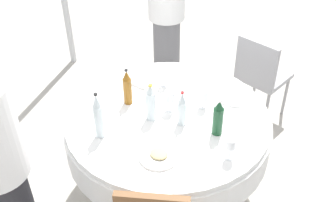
# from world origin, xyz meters

# --- Properties ---
(ground_plane) EXTENTS (10.00, 10.00, 0.00)m
(ground_plane) POSITION_xyz_m (0.00, 0.00, 0.00)
(ground_plane) COLOR #B7B2A8
(dining_table) EXTENTS (1.44, 1.44, 0.74)m
(dining_table) POSITION_xyz_m (0.00, 0.00, 0.59)
(dining_table) COLOR white
(dining_table) RESTS_ON ground_plane
(bottle_amber_outer) EXTENTS (0.06, 0.06, 0.28)m
(bottle_amber_outer) POSITION_xyz_m (0.31, 0.07, 0.87)
(bottle_amber_outer) COLOR #8C5619
(bottle_amber_outer) RESTS_ON dining_table
(bottle_clear_south) EXTENTS (0.07, 0.07, 0.28)m
(bottle_clear_south) POSITION_xyz_m (0.07, 0.10, 0.87)
(bottle_clear_south) COLOR silver
(bottle_clear_south) RESTS_ON dining_table
(bottle_clear_east) EXTENTS (0.06, 0.06, 0.26)m
(bottle_clear_east) POSITION_xyz_m (-0.13, 0.01, 0.86)
(bottle_clear_east) COLOR silver
(bottle_clear_east) RESTS_ON dining_table
(bottle_dark_green_right) EXTENTS (0.07, 0.07, 0.27)m
(bottle_dark_green_right) POSITION_xyz_m (-0.37, -0.05, 0.87)
(bottle_dark_green_right) COLOR #194728
(bottle_dark_green_right) RESTS_ON dining_table
(bottle_clear_left) EXTENTS (0.06, 0.06, 0.33)m
(bottle_clear_left) POSITION_xyz_m (0.21, 0.44, 0.90)
(bottle_clear_left) COLOR silver
(bottle_clear_left) RESTS_ON dining_table
(wine_glass_right) EXTENTS (0.06, 0.06, 0.15)m
(wine_glass_right) POSITION_xyz_m (-0.55, 0.09, 0.85)
(wine_glass_right) COLOR white
(wine_glass_right) RESTS_ON dining_table
(wine_glass_left) EXTENTS (0.06, 0.06, 0.14)m
(wine_glass_left) POSITION_xyz_m (0.25, -0.26, 0.83)
(wine_glass_left) COLOR white
(wine_glass_left) RESTS_ON dining_table
(wine_glass_inner) EXTENTS (0.07, 0.07, 0.16)m
(wine_glass_inner) POSITION_xyz_m (0.02, -0.05, 0.85)
(wine_glass_inner) COLOR white
(wine_glass_inner) RESTS_ON dining_table
(wine_glass_mid) EXTENTS (0.06, 0.06, 0.14)m
(wine_glass_mid) POSITION_xyz_m (-0.14, -0.22, 0.84)
(wine_glass_mid) COLOR white
(wine_glass_mid) RESTS_ON dining_table
(plate_far) EXTENTS (0.25, 0.25, 0.04)m
(plate_far) POSITION_xyz_m (-0.21, 0.36, 0.75)
(plate_far) COLOR white
(plate_far) RESTS_ON dining_table
(plate_rear) EXTENTS (0.23, 0.23, 0.02)m
(plate_rear) POSITION_xyz_m (-0.25, -0.45, 0.75)
(plate_rear) COLOR white
(plate_rear) RESTS_ON dining_table
(fork_south) EXTENTS (0.18, 0.06, 0.00)m
(fork_south) POSITION_xyz_m (0.10, -0.24, 0.74)
(fork_south) COLOR silver
(fork_south) RESTS_ON dining_table
(fork_east) EXTENTS (0.13, 0.14, 0.00)m
(fork_east) POSITION_xyz_m (-0.54, -0.09, 0.74)
(fork_east) COLOR silver
(fork_east) RESTS_ON dining_table
(folded_napkin) EXTENTS (0.18, 0.18, 0.02)m
(folded_napkin) POSITION_xyz_m (0.41, -0.20, 0.75)
(folded_napkin) COLOR white
(folded_napkin) RESTS_ON dining_table
(person_south) EXTENTS (0.34, 0.34, 1.66)m
(person_south) POSITION_xyz_m (0.82, -1.01, 0.87)
(person_south) COLOR slate
(person_south) RESTS_ON ground_plane
(chair_mid) EXTENTS (0.43, 0.43, 0.87)m
(chair_mid) POSITION_xyz_m (-0.10, -1.21, 0.52)
(chair_mid) COLOR #99999E
(chair_mid) RESTS_ON ground_plane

